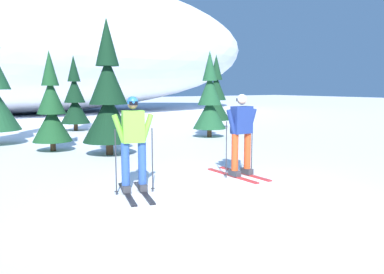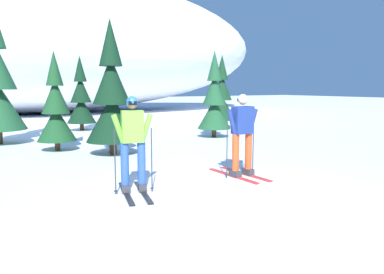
% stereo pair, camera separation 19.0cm
% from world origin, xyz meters
% --- Properties ---
extents(ground_plane, '(120.00, 120.00, 0.00)m').
position_xyz_m(ground_plane, '(0.00, 0.00, 0.00)').
color(ground_plane, white).
extents(skier_navy_jacket, '(0.82, 1.67, 1.79)m').
position_xyz_m(skier_navy_jacket, '(1.39, 0.99, 0.95)').
color(skier_navy_jacket, red).
rests_on(skier_navy_jacket, ground).
extents(skier_lime_jacket, '(0.79, 1.61, 1.77)m').
position_xyz_m(skier_lime_jacket, '(-1.12, 1.01, 0.93)').
color(skier_lime_jacket, black).
rests_on(skier_lime_jacket, ground).
extents(pine_tree_center_left, '(1.16, 1.16, 3.01)m').
position_xyz_m(pine_tree_center_left, '(-1.31, 6.59, 1.26)').
color(pine_tree_center_left, '#47301E').
rests_on(pine_tree_center_left, ground).
extents(pine_tree_center, '(1.48, 1.48, 3.84)m').
position_xyz_m(pine_tree_center, '(-0.09, 5.07, 1.61)').
color(pine_tree_center, '#47301E').
rests_on(pine_tree_center, ground).
extents(pine_tree_center_right, '(1.27, 1.27, 3.30)m').
position_xyz_m(pine_tree_center_right, '(0.84, 11.77, 1.38)').
color(pine_tree_center_right, '#47301E').
rests_on(pine_tree_center_right, ground).
extents(pine_tree_right, '(1.27, 1.27, 3.30)m').
position_xyz_m(pine_tree_right, '(4.59, 6.77, 1.38)').
color(pine_tree_right, '#47301E').
rests_on(pine_tree_right, ground).
extents(pine_tree_far_right, '(1.33, 1.33, 3.45)m').
position_xyz_m(pine_tree_far_right, '(6.97, 9.65, 1.44)').
color(pine_tree_far_right, '#47301E').
rests_on(pine_tree_far_right, ground).
extents(snow_ridge_background, '(39.28, 17.14, 10.20)m').
position_xyz_m(snow_ridge_background, '(-0.27, 24.77, 5.10)').
color(snow_ridge_background, white).
rests_on(snow_ridge_background, ground).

